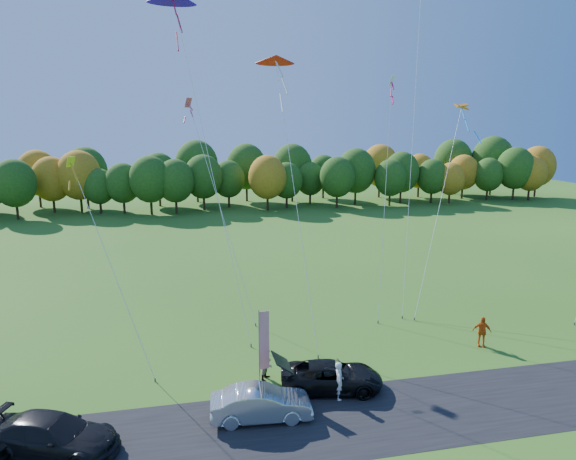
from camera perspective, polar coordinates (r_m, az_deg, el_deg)
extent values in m
plane|color=#2B5D18|center=(28.84, 2.59, -16.26)|extent=(160.00, 160.00, 0.00)
cube|color=black|center=(25.52, 5.00, -20.38)|extent=(90.00, 6.00, 0.01)
imported|color=black|center=(27.66, 4.88, -15.89)|extent=(5.62, 3.38, 1.46)
imported|color=silver|center=(25.23, -3.00, -18.71)|extent=(4.82, 1.99, 1.55)
imported|color=black|center=(25.06, -24.68, -20.03)|extent=(6.04, 4.16, 1.62)
imported|color=silver|center=(26.77, 5.70, -16.32)|extent=(0.56, 0.77, 1.95)
imported|color=gray|center=(28.54, -2.34, -14.63)|extent=(1.00, 1.06, 1.72)
imported|color=#D35613|center=(34.33, 20.73, -10.51)|extent=(1.21, 0.91, 1.90)
cylinder|color=#999999|center=(27.26, -3.22, -13.02)|extent=(0.06, 0.06, 4.25)
cube|color=red|center=(27.14, -2.67, -12.15)|extent=(0.53, 0.07, 3.19)
cube|color=navy|center=(26.71, -2.71, -9.82)|extent=(0.53, 0.06, 0.83)
cylinder|color=#4C3F33|center=(32.47, -4.12, -12.68)|extent=(0.08, 0.08, 0.20)
cylinder|color=#4C3F33|center=(37.53, 12.58, -9.44)|extent=(0.08, 0.08, 0.20)
cylinder|color=#4C3F33|center=(31.04, 3.37, -13.89)|extent=(0.08, 0.08, 0.20)
cone|color=red|center=(38.14, -1.39, 18.44)|extent=(2.86, 2.19, 3.13)
cylinder|color=#4C3F33|center=(37.43, 13.86, -9.57)|extent=(0.08, 0.08, 0.20)
cube|color=orange|center=(44.53, 18.74, 12.83)|extent=(2.76, 0.97, 1.08)
cylinder|color=#4C3F33|center=(29.42, -14.56, -15.83)|extent=(0.08, 0.08, 0.20)
cube|color=yellow|center=(32.00, -23.00, 7.01)|extent=(1.03, 1.03, 1.21)
cylinder|color=#4C3F33|center=(36.40, 9.97, -10.02)|extent=(0.08, 0.08, 0.20)
cube|color=white|center=(38.95, 11.45, 15.94)|extent=(1.29, 1.29, 1.54)
cylinder|color=#4C3F33|center=(35.49, -3.62, -10.45)|extent=(0.08, 0.08, 0.20)
cube|color=#E24B4F|center=(38.81, -11.02, 13.73)|extent=(1.17, 1.17, 1.38)
cylinder|color=#4C3F33|center=(40.59, 29.23, -9.08)|extent=(0.08, 0.08, 0.20)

